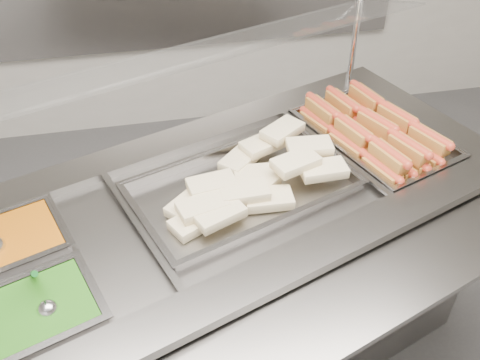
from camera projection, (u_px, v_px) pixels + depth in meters
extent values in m
cube|color=gray|center=(229.00, 286.00, 2.13)|extent=(2.09, 1.42, 0.93)
cube|color=slate|center=(291.00, 264.00, 1.58)|extent=(1.94, 0.83, 0.03)
cube|color=slate|center=(178.00, 140.00, 2.07)|extent=(1.94, 0.83, 0.03)
cube|color=slate|center=(422.00, 117.00, 2.21)|extent=(0.34, 0.62, 0.03)
cube|color=black|center=(227.00, 220.00, 1.90)|extent=(1.84, 1.17, 0.02)
cube|color=slate|center=(332.00, 150.00, 2.00)|extent=(0.23, 0.58, 0.01)
cube|color=slate|center=(139.00, 226.00, 1.69)|extent=(0.23, 0.58, 0.01)
cube|color=slate|center=(328.00, 314.00, 1.48)|extent=(1.90, 0.92, 0.02)
cylinder|color=silver|center=(355.00, 34.00, 2.24)|extent=(0.03, 0.03, 0.47)
cube|color=silver|center=(190.00, 55.00, 1.70)|extent=(1.77, 0.91, 0.09)
cube|color=#AB4509|center=(10.00, 248.00, 1.66)|extent=(0.36, 0.33, 0.09)
cube|color=#18630F|center=(38.00, 319.00, 1.46)|extent=(0.36, 0.33, 0.09)
cube|color=#A76C23|center=(381.00, 173.00, 1.92)|extent=(0.11, 0.17, 0.06)
cylinder|color=#C64023|center=(382.00, 168.00, 1.91)|extent=(0.09, 0.18, 0.03)
cube|color=#A76C23|center=(347.00, 147.00, 2.04)|extent=(0.11, 0.17, 0.06)
cylinder|color=#C64023|center=(348.00, 142.00, 2.03)|extent=(0.10, 0.18, 0.03)
cube|color=#A76C23|center=(317.00, 124.00, 2.17)|extent=(0.11, 0.17, 0.06)
cylinder|color=#C64023|center=(317.00, 119.00, 2.15)|extent=(0.10, 0.18, 0.03)
cube|color=#A76C23|center=(395.00, 168.00, 1.95)|extent=(0.10, 0.17, 0.06)
cylinder|color=#C64023|center=(396.00, 162.00, 1.93)|extent=(0.09, 0.18, 0.03)
cube|color=#A76C23|center=(360.00, 142.00, 2.07)|extent=(0.10, 0.17, 0.06)
cylinder|color=#C64023|center=(361.00, 137.00, 2.06)|extent=(0.09, 0.18, 0.03)
cube|color=#A76C23|center=(330.00, 120.00, 2.20)|extent=(0.11, 0.17, 0.06)
cylinder|color=#C64023|center=(330.00, 115.00, 2.18)|extent=(0.09, 0.18, 0.03)
cube|color=#A76C23|center=(408.00, 161.00, 1.98)|extent=(0.10, 0.17, 0.06)
cylinder|color=#C64023|center=(409.00, 156.00, 1.96)|extent=(0.09, 0.18, 0.03)
cube|color=#A76C23|center=(373.00, 137.00, 2.10)|extent=(0.11, 0.17, 0.06)
cylinder|color=#C64023|center=(374.00, 132.00, 2.08)|extent=(0.10, 0.18, 0.03)
cube|color=#A76C23|center=(342.00, 115.00, 2.22)|extent=(0.11, 0.17, 0.06)
cylinder|color=#C64023|center=(343.00, 110.00, 2.21)|extent=(0.09, 0.18, 0.03)
cube|color=#A76C23|center=(421.00, 156.00, 2.00)|extent=(0.11, 0.17, 0.06)
cylinder|color=#C64023|center=(423.00, 150.00, 1.99)|extent=(0.09, 0.18, 0.03)
cube|color=#A76C23|center=(386.00, 132.00, 2.13)|extent=(0.11, 0.17, 0.06)
cylinder|color=#C64023|center=(387.00, 127.00, 2.11)|extent=(0.10, 0.18, 0.03)
cube|color=#A76C23|center=(355.00, 110.00, 2.25)|extent=(0.11, 0.17, 0.06)
cylinder|color=#C64023|center=(355.00, 106.00, 2.24)|extent=(0.09, 0.18, 0.03)
cube|color=#A76C23|center=(389.00, 157.00, 1.90)|extent=(0.10, 0.17, 0.06)
cylinder|color=#C64023|center=(390.00, 152.00, 1.89)|extent=(0.09, 0.18, 0.03)
cube|color=#A76C23|center=(353.00, 132.00, 2.03)|extent=(0.11, 0.17, 0.06)
cylinder|color=#C64023|center=(354.00, 127.00, 2.01)|extent=(0.09, 0.18, 0.03)
cube|color=#A76C23|center=(322.00, 110.00, 2.15)|extent=(0.10, 0.17, 0.06)
cylinder|color=#C64023|center=(323.00, 105.00, 2.13)|extent=(0.09, 0.18, 0.03)
cube|color=#A76C23|center=(409.00, 149.00, 1.94)|extent=(0.11, 0.17, 0.06)
cylinder|color=#C64023|center=(410.00, 144.00, 1.93)|extent=(0.10, 0.18, 0.03)
cube|color=#A76C23|center=(377.00, 125.00, 2.07)|extent=(0.12, 0.17, 0.06)
cylinder|color=#C64023|center=(378.00, 120.00, 2.05)|extent=(0.10, 0.17, 0.03)
cube|color=#A76C23|center=(342.00, 104.00, 2.19)|extent=(0.10, 0.17, 0.06)
cylinder|color=#C64023|center=(343.00, 99.00, 2.17)|extent=(0.09, 0.18, 0.03)
cube|color=#A76C23|center=(429.00, 140.00, 1.98)|extent=(0.11, 0.17, 0.06)
cylinder|color=#C64023|center=(431.00, 135.00, 1.97)|extent=(0.10, 0.18, 0.03)
cube|color=#A76C23|center=(397.00, 118.00, 2.10)|extent=(0.11, 0.17, 0.06)
cylinder|color=#C64023|center=(398.00, 113.00, 2.09)|extent=(0.10, 0.18, 0.03)
cube|color=#A76C23|center=(366.00, 98.00, 2.23)|extent=(0.10, 0.17, 0.06)
cylinder|color=#C64023|center=(367.00, 93.00, 2.21)|extent=(0.08, 0.18, 0.03)
cube|color=beige|center=(258.00, 186.00, 1.85)|extent=(0.18, 0.17, 0.03)
cube|color=beige|center=(269.00, 199.00, 1.79)|extent=(0.16, 0.10, 0.03)
cube|color=beige|center=(195.00, 221.00, 1.71)|extent=(0.18, 0.16, 0.03)
cube|color=beige|center=(240.00, 160.00, 1.96)|extent=(0.18, 0.18, 0.03)
cube|color=beige|center=(219.00, 209.00, 1.76)|extent=(0.18, 0.17, 0.03)
cube|color=beige|center=(190.00, 204.00, 1.77)|extent=(0.18, 0.18, 0.03)
cube|color=beige|center=(267.00, 198.00, 1.80)|extent=(0.17, 0.11, 0.03)
cube|color=beige|center=(257.00, 175.00, 1.90)|extent=(0.17, 0.10, 0.03)
cube|color=beige|center=(212.00, 185.00, 1.79)|extent=(0.17, 0.11, 0.03)
cube|color=beige|center=(263.00, 144.00, 1.99)|extent=(0.18, 0.15, 0.03)
cube|color=beige|center=(203.00, 207.00, 1.72)|extent=(0.18, 0.13, 0.03)
cube|color=beige|center=(244.00, 192.00, 1.77)|extent=(0.16, 0.09, 0.03)
cube|color=beige|center=(219.00, 214.00, 1.69)|extent=(0.18, 0.15, 0.03)
cube|color=beige|center=(323.00, 170.00, 1.86)|extent=(0.16, 0.10, 0.03)
cube|color=beige|center=(296.00, 163.00, 1.84)|extent=(0.18, 0.14, 0.03)
cube|color=beige|center=(309.00, 147.00, 1.92)|extent=(0.17, 0.10, 0.03)
cube|color=beige|center=(282.00, 131.00, 1.99)|extent=(0.18, 0.17, 0.03)
sphere|color=silver|center=(48.00, 310.00, 1.43)|extent=(0.06, 0.06, 0.06)
cylinder|color=#126921|center=(34.00, 274.00, 1.45)|extent=(0.06, 0.13, 0.13)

